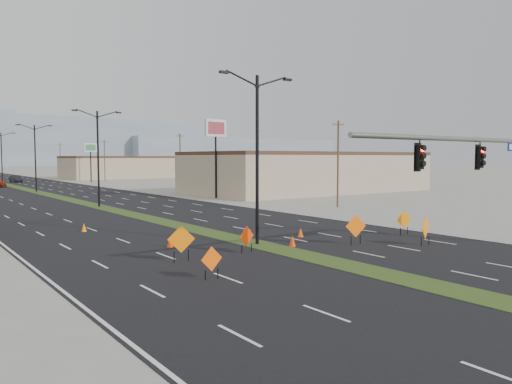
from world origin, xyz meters
TOP-DOWN VIEW (x-y plane):
  - ground at (0.00, 0.00)m, footprint 600.00×600.00m
  - building_se_near at (34.00, 45.00)m, footprint 36.00×18.00m
  - building_se_far at (38.00, 110.00)m, footprint 44.00×16.00m
  - mesa_center at (40.00, 300.00)m, footprint 220.00×50.00m
  - mesa_east at (180.00, 290.00)m, footprint 160.00×50.00m
  - signal_mast at (8.56, 2.00)m, footprint 16.30×0.60m
  - streetlight_0 at (0.00, 12.00)m, footprint 5.15×0.24m
  - streetlight_1 at (0.00, 40.00)m, footprint 5.15×0.24m
  - streetlight_2 at (0.00, 68.00)m, footprint 5.15×0.24m
  - streetlight_3 at (0.00, 96.00)m, footprint 5.15×0.24m
  - utility_pole_0 at (20.00, 25.00)m, footprint 1.60×0.20m
  - utility_pole_1 at (20.00, 60.00)m, footprint 1.60×0.20m
  - utility_pole_2 at (20.00, 95.00)m, footprint 1.60×0.20m
  - utility_pole_3 at (20.00, 130.00)m, footprint 1.60×0.20m
  - car_mid at (3.46, 101.69)m, footprint 2.04×4.53m
  - construction_sign_0 at (-5.97, 10.29)m, footprint 1.30×0.51m
  - construction_sign_1 at (-6.62, 6.29)m, footprint 1.07×0.12m
  - construction_sign_2 at (-2.00, 10.25)m, footprint 1.08×0.31m
  - construction_sign_3 at (4.70, 8.47)m, footprint 1.31×0.43m
  - construction_sign_4 at (10.20, 9.18)m, footprint 1.24×0.25m
  - construction_sign_5 at (7.78, 5.83)m, footprint 1.22×0.46m
  - cone_0 at (-4.60, 14.27)m, footprint 0.48×0.48m
  - cone_1 at (3.95, 12.58)m, footprint 0.40×0.40m
  - cone_2 at (1.24, 10.20)m, footprint 0.53×0.53m
  - cone_3 at (-6.76, 23.27)m, footprint 0.42×0.42m
  - pole_sign_east_near at (15.89, 42.45)m, footprint 3.28×0.80m
  - pole_sign_east_far at (16.24, 92.71)m, footprint 2.66×0.52m

SIDE VIEW (x-z plane):
  - ground at x=0.00m, z-range 0.00..0.00m
  - cone_3 at x=-6.76m, z-range 0.00..0.61m
  - cone_1 at x=3.95m, z-range 0.00..0.63m
  - cone_0 at x=-4.60m, z-range 0.00..0.66m
  - cone_2 at x=1.24m, z-range 0.00..0.68m
  - car_mid at x=3.46m, z-range 0.00..1.44m
  - construction_sign_1 at x=-6.62m, z-range 0.12..1.54m
  - construction_sign_2 at x=-2.00m, z-range 0.12..1.60m
  - construction_sign_4 at x=10.20m, z-range 0.15..1.82m
  - construction_sign_5 at x=7.78m, z-range 0.15..1.86m
  - construction_sign_3 at x=4.70m, z-range 0.17..1.98m
  - construction_sign_0 at x=-5.97m, z-range 0.17..2.00m
  - building_se_far at x=38.00m, z-range 0.00..5.00m
  - building_se_near at x=34.00m, z-range 0.00..5.50m
  - utility_pole_0 at x=20.00m, z-range 0.17..9.17m
  - utility_pole_1 at x=20.00m, z-range 0.17..9.17m
  - utility_pole_2 at x=20.00m, z-range 0.17..9.17m
  - utility_pole_3 at x=20.00m, z-range 0.17..9.17m
  - signal_mast at x=8.56m, z-range 0.79..8.79m
  - streetlight_0 at x=0.00m, z-range 0.41..10.43m
  - streetlight_1 at x=0.00m, z-range 0.41..10.43m
  - streetlight_2 at x=0.00m, z-range 0.41..10.43m
  - streetlight_3 at x=0.00m, z-range 0.41..10.43m
  - pole_sign_east_far at x=16.24m, z-range 2.48..10.61m
  - pole_sign_east_near at x=15.89m, z-range 3.19..13.19m
  - mesa_east at x=180.00m, z-range 0.00..18.00m
  - mesa_center at x=40.00m, z-range 0.00..28.00m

